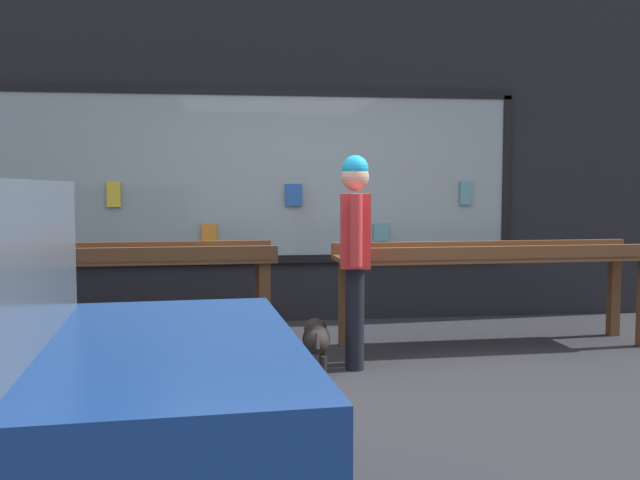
# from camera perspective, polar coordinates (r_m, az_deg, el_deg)

# --- Properties ---
(ground_plane) EXTENTS (40.00, 40.00, 0.00)m
(ground_plane) POSITION_cam_1_polar(r_m,az_deg,el_deg) (5.22, -0.05, -11.14)
(ground_plane) COLOR #2D2D33
(shopfront_facade) EXTENTS (8.03, 0.29, 3.52)m
(shopfront_facade) POSITION_cam_1_polar(r_m,az_deg,el_deg) (7.41, -2.87, 6.97)
(shopfront_facade) COLOR black
(shopfront_facade) RESTS_ON ground_plane
(display_table_left) EXTENTS (2.79, 0.75, 0.92)m
(display_table_left) POSITION_cam_1_polar(r_m,az_deg,el_deg) (6.03, -16.89, -2.03)
(display_table_left) COLOR brown
(display_table_left) RESTS_ON ground_plane
(display_table_right) EXTENTS (2.79, 0.73, 0.90)m
(display_table_right) POSITION_cam_1_polar(r_m,az_deg,el_deg) (6.36, 13.79, -1.82)
(display_table_right) COLOR brown
(display_table_right) RESTS_ON ground_plane
(person_browsing) EXTENTS (0.28, 0.64, 1.63)m
(person_browsing) POSITION_cam_1_polar(r_m,az_deg,el_deg) (5.43, 2.81, -0.41)
(person_browsing) COLOR black
(person_browsing) RESTS_ON ground_plane
(small_dog) EXTENTS (0.23, 0.54, 0.38)m
(small_dog) POSITION_cam_1_polar(r_m,az_deg,el_deg) (5.37, -0.31, -7.89)
(small_dog) COLOR black
(small_dog) RESTS_ON ground_plane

